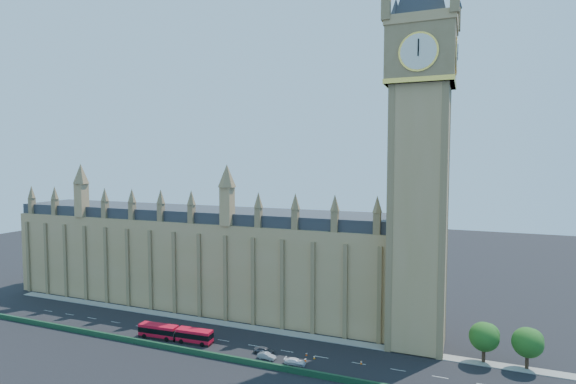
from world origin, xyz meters
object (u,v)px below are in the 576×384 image
at_px(car_grey, 264,350).
at_px(car_white, 295,362).
at_px(car_silver, 267,356).
at_px(red_bus, 175,333).

distance_m(car_grey, car_white, 8.48).
xyz_separation_m(car_grey, car_silver, (1.60, -2.14, -0.10)).
bearing_deg(car_silver, car_grey, 40.99).
distance_m(car_grey, car_silver, 2.67).
height_order(car_grey, car_silver, car_grey).
bearing_deg(car_white, car_grey, 68.04).
height_order(car_silver, car_white, car_silver).
relative_size(red_bus, car_silver, 4.68).
relative_size(red_bus, car_white, 4.21).
height_order(red_bus, car_silver, red_bus).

